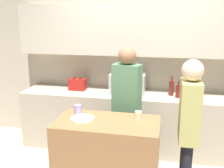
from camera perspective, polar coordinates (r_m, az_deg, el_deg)
back_wall at (r=4.07m, az=6.50°, el=7.67°), size 6.40×0.40×2.70m
back_counter at (r=4.08m, az=5.71°, el=-8.23°), size 3.60×0.62×0.88m
kitchen_island at (r=3.04m, az=-1.00°, el=-16.16°), size 1.12×0.60×0.92m
microwave at (r=3.97m, az=3.47°, el=0.19°), size 0.52×0.39×0.30m
toaster at (r=4.17m, az=-7.50°, el=-0.06°), size 0.26×0.16×0.18m
bottle_0 at (r=3.94m, az=12.81°, el=-0.85°), size 0.07×0.07×0.29m
bottle_1 at (r=3.86m, az=14.22°, el=-1.54°), size 0.07×0.07×0.24m
bottle_2 at (r=3.98m, az=15.95°, el=-1.16°), size 0.08×0.08×0.25m
plate_on_island at (r=2.90m, az=-6.44°, el=-7.46°), size 0.26×0.26×0.01m
cup_0 at (r=3.03m, az=-7.42°, el=-5.54°), size 0.08×0.08×0.11m
cup_1 at (r=2.90m, az=5.72°, el=-6.72°), size 0.08×0.08×0.08m
person_left at (r=3.30m, az=3.21°, el=-3.50°), size 0.37×0.26×1.66m
person_center at (r=2.77m, az=16.33°, el=-8.40°), size 0.21×0.34×1.61m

